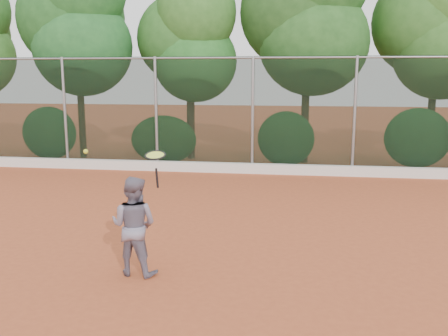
# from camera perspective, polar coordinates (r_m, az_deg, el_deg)

# --- Properties ---
(ground) EXTENTS (80.00, 80.00, 0.00)m
(ground) POSITION_cam_1_polar(r_m,az_deg,el_deg) (8.68, -0.96, -9.36)
(ground) COLOR #AB4B28
(ground) RESTS_ON ground
(concrete_curb) EXTENTS (24.00, 0.20, 0.30)m
(concrete_curb) POSITION_cam_1_polar(r_m,az_deg,el_deg) (15.19, 3.16, -0.04)
(concrete_curb) COLOR silver
(concrete_curb) RESTS_ON ground
(tennis_player) EXTENTS (0.80, 0.67, 1.50)m
(tennis_player) POSITION_cam_1_polar(r_m,az_deg,el_deg) (7.61, -10.27, -6.50)
(tennis_player) COLOR slate
(tennis_player) RESTS_ON ground
(chainlink_fence) EXTENTS (24.09, 0.09, 3.50)m
(chainlink_fence) POSITION_cam_1_polar(r_m,az_deg,el_deg) (15.15, 3.29, 6.45)
(chainlink_fence) COLOR black
(chainlink_fence) RESTS_ON ground
(foliage_backdrop) EXTENTS (23.70, 3.63, 7.55)m
(foliage_backdrop) POSITION_cam_1_polar(r_m,az_deg,el_deg) (17.19, 2.10, 15.45)
(foliage_backdrop) COLOR #44301A
(foliage_backdrop) RESTS_ON ground
(tennis_racket) EXTENTS (0.32, 0.32, 0.56)m
(tennis_racket) POSITION_cam_1_polar(r_m,az_deg,el_deg) (7.23, -7.84, 1.16)
(tennis_racket) COLOR black
(tennis_racket) RESTS_ON ground
(tennis_ball_in_flight) EXTENTS (0.07, 0.07, 0.07)m
(tennis_ball_in_flight) POSITION_cam_1_polar(r_m,az_deg,el_deg) (7.76, -15.52, 1.83)
(tennis_ball_in_flight) COLOR gold
(tennis_ball_in_flight) RESTS_ON ground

